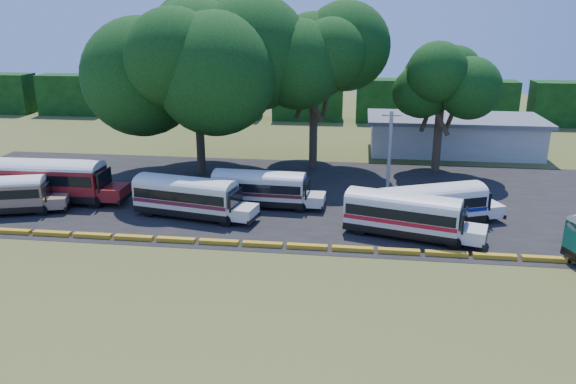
# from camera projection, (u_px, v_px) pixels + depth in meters

# --- Properties ---
(ground) EXTENTS (160.00, 160.00, 0.00)m
(ground) POSITION_uv_depth(u_px,v_px,m) (237.00, 251.00, 36.83)
(ground) COLOR #41501A
(ground) RESTS_ON ground
(asphalt_strip) EXTENTS (64.00, 24.00, 0.02)m
(asphalt_strip) POSITION_uv_depth(u_px,v_px,m) (279.00, 195.00, 48.03)
(asphalt_strip) COLOR black
(asphalt_strip) RESTS_ON ground
(curb) EXTENTS (53.70, 0.45, 0.30)m
(curb) POSITION_uv_depth(u_px,v_px,m) (241.00, 243.00, 37.73)
(curb) COLOR #C39416
(curb) RESTS_ON ground
(terminal_building) EXTENTS (19.00, 9.00, 4.00)m
(terminal_building) POSITION_uv_depth(u_px,v_px,m) (453.00, 134.00, 62.32)
(terminal_building) COLOR beige
(terminal_building) RESTS_ON ground
(treeline_backdrop) EXTENTS (130.00, 4.00, 6.00)m
(treeline_backdrop) POSITION_uv_depth(u_px,v_px,m) (308.00, 99.00, 81.24)
(treeline_backdrop) COLOR black
(treeline_backdrop) RESTS_ON ground
(bus_red) EXTENTS (11.07, 2.99, 3.62)m
(bus_red) POSITION_uv_depth(u_px,v_px,m) (51.00, 178.00, 45.74)
(bus_red) COLOR black
(bus_red) RESTS_ON ground
(bus_cream_west) EXTENTS (9.85, 4.16, 3.15)m
(bus_cream_west) POSITION_uv_depth(u_px,v_px,m) (188.00, 195.00, 42.48)
(bus_cream_west) COLOR black
(bus_cream_west) RESTS_ON ground
(bus_cream_east) EXTENTS (9.11, 2.66, 2.96)m
(bus_cream_east) POSITION_uv_depth(u_px,v_px,m) (262.00, 187.00, 44.83)
(bus_cream_east) COLOR black
(bus_cream_east) RESTS_ON ground
(bus_white_red) EXTENTS (9.86, 4.86, 3.15)m
(bus_white_red) POSITION_uv_depth(u_px,v_px,m) (405.00, 213.00, 38.69)
(bus_white_red) COLOR black
(bus_white_red) RESTS_ON ground
(bus_white_blue) EXTENTS (9.66, 5.81, 3.12)m
(bus_white_blue) POSITION_uv_depth(u_px,v_px,m) (434.00, 203.00, 40.74)
(bus_white_blue) COLOR black
(bus_white_blue) RESTS_ON ground
(tree_west) EXTENTS (14.68, 14.68, 16.37)m
(tree_west) POSITION_uv_depth(u_px,v_px,m) (196.00, 58.00, 51.41)
(tree_west) COLOR #38281C
(tree_west) RESTS_ON ground
(tree_center) EXTENTS (11.11, 11.11, 15.12)m
(tree_center) POSITION_uv_depth(u_px,v_px,m) (314.00, 56.00, 53.34)
(tree_center) COLOR #38281C
(tree_center) RESTS_ON ground
(tree_east) EXTENTS (7.72, 7.72, 11.72)m
(tree_east) POSITION_uv_depth(u_px,v_px,m) (442.00, 81.00, 52.68)
(tree_east) COLOR #38281C
(tree_east) RESTS_ON ground
(utility_pole) EXTENTS (1.60, 0.30, 7.24)m
(utility_pole) POSITION_uv_depth(u_px,v_px,m) (389.00, 153.00, 47.10)
(utility_pole) COLOR gray
(utility_pole) RESTS_ON ground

